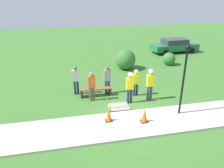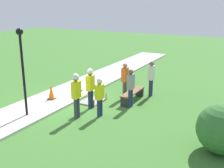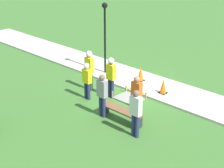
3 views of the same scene
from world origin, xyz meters
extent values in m
plane|color=#3D702D|center=(0.00, 0.00, 0.00)|extent=(60.00, 60.00, 0.00)
cube|color=#BCB7AD|center=(0.00, -1.15, 0.05)|extent=(28.00, 2.29, 0.10)
cube|color=gray|center=(-0.58, 0.63, 0.03)|extent=(1.13, 0.91, 0.06)
cube|color=tan|center=(-1.14, 0.18, 0.17)|extent=(0.05, 0.05, 0.34)
cube|color=tan|center=(-0.01, 0.18, 0.17)|extent=(0.05, 0.05, 0.34)
cube|color=tan|center=(-1.14, 1.09, 0.17)|extent=(0.05, 0.05, 0.34)
cube|color=tan|center=(-0.01, 1.09, 0.17)|extent=(0.05, 0.05, 0.34)
cube|color=yellow|center=(-0.58, 0.18, 0.26)|extent=(1.13, 0.00, 0.04)
cube|color=black|center=(-1.39, -0.72, 0.11)|extent=(0.34, 0.34, 0.02)
cone|color=orange|center=(-1.39, -0.72, 0.45)|extent=(0.29, 0.29, 0.64)
cube|color=black|center=(0.24, -1.15, 0.11)|extent=(0.34, 0.34, 0.02)
cone|color=orange|center=(0.24, -1.15, 0.47)|extent=(0.29, 0.29, 0.69)
cube|color=#2D2D33|center=(-2.44, 2.30, 0.22)|extent=(0.12, 0.40, 0.44)
cube|color=#2D2D33|center=(-0.73, 2.30, 0.22)|extent=(0.12, 0.40, 0.44)
cube|color=brown|center=(-1.58, 2.30, 0.47)|extent=(1.91, 0.44, 0.06)
cylinder|color=navy|center=(0.05, 1.01, 0.42)|extent=(0.14, 0.14, 0.85)
cylinder|color=navy|center=(0.23, 1.01, 0.42)|extent=(0.14, 0.14, 0.85)
cube|color=yellow|center=(0.14, 1.01, 1.18)|extent=(0.40, 0.22, 0.67)
sphere|color=brown|center=(0.14, 1.01, 1.63)|extent=(0.23, 0.23, 0.23)
sphere|color=white|center=(0.14, 1.01, 1.69)|extent=(0.26, 0.26, 0.26)
cylinder|color=navy|center=(0.67, 1.86, 0.38)|extent=(0.14, 0.14, 0.77)
cylinder|color=navy|center=(0.85, 1.86, 0.38)|extent=(0.14, 0.14, 0.77)
cube|color=yellow|center=(0.76, 1.86, 1.07)|extent=(0.40, 0.22, 0.61)
sphere|color=#A37A5B|center=(0.76, 1.86, 1.48)|extent=(0.21, 0.21, 0.21)
sphere|color=white|center=(0.76, 1.86, 1.54)|extent=(0.24, 0.24, 0.24)
cylinder|color=#383D47|center=(1.28, 1.13, 0.44)|extent=(0.14, 0.14, 0.88)
cylinder|color=#383D47|center=(1.46, 1.13, 0.44)|extent=(0.14, 0.14, 0.88)
cube|color=yellow|center=(1.37, 1.13, 1.22)|extent=(0.40, 0.22, 0.69)
sphere|color=#A37A5B|center=(1.37, 1.13, 1.69)|extent=(0.24, 0.24, 0.24)
sphere|color=white|center=(1.37, 1.13, 1.75)|extent=(0.27, 0.27, 0.27)
cylinder|color=brown|center=(-1.97, 1.74, 0.42)|extent=(0.14, 0.14, 0.85)
cylinder|color=brown|center=(-1.79, 1.74, 0.42)|extent=(0.14, 0.14, 0.85)
cube|color=#E55B1E|center=(-1.88, 1.74, 1.19)|extent=(0.40, 0.22, 0.67)
sphere|color=#A37A5B|center=(-1.88, 1.74, 1.64)|extent=(0.23, 0.23, 0.23)
cylinder|color=navy|center=(-2.80, 2.79, 0.44)|extent=(0.14, 0.14, 0.87)
cylinder|color=navy|center=(-2.62, 2.79, 0.44)|extent=(0.14, 0.14, 0.87)
cube|color=silver|center=(-2.71, 2.79, 1.22)|extent=(0.40, 0.22, 0.69)
sphere|color=brown|center=(-2.71, 2.79, 1.68)|extent=(0.24, 0.24, 0.24)
cylinder|color=navy|center=(-0.92, 2.53, 0.43)|extent=(0.14, 0.14, 0.85)
cylinder|color=navy|center=(-0.74, 2.53, 0.43)|extent=(0.14, 0.14, 0.85)
cube|color=gray|center=(-0.83, 2.53, 1.19)|extent=(0.40, 0.22, 0.68)
sphere|color=brown|center=(-0.83, 2.53, 1.65)|extent=(0.23, 0.23, 0.23)
cylinder|color=black|center=(2.25, -0.78, 1.75)|extent=(0.10, 0.10, 3.31)
sphere|color=black|center=(2.25, -0.78, 3.51)|extent=(0.28, 0.28, 0.28)
sphere|color=#387033|center=(1.45, 6.71, 0.81)|extent=(1.62, 1.62, 1.62)
camera|label=1|loc=(-3.12, -9.53, 5.84)|focal=35.00mm
camera|label=2|loc=(10.12, 7.46, 4.61)|focal=45.00mm
camera|label=3|loc=(-9.28, 10.93, 6.51)|focal=55.00mm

